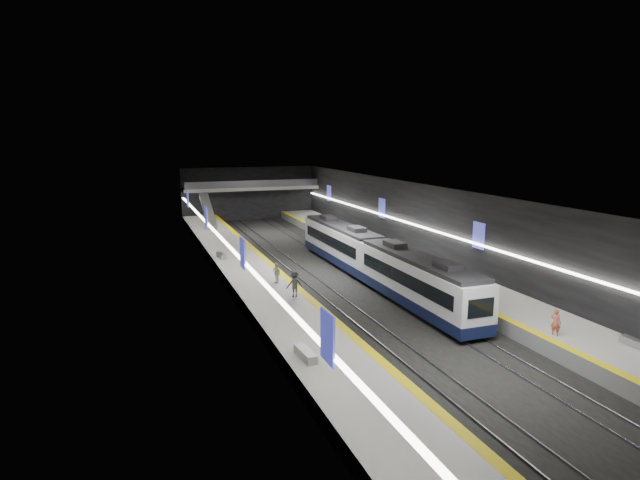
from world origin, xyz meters
name	(u,v)px	position (x,y,z in m)	size (l,w,h in m)	color
ground	(332,275)	(0.00, 0.00, 0.00)	(70.00, 70.00, 0.00)	black
ceiling	(333,189)	(0.00, 0.00, 8.00)	(20.00, 70.00, 0.04)	beige
wall_left	(222,240)	(-10.00, 0.00, 4.00)	(0.04, 70.00, 8.00)	black
wall_right	(428,226)	(10.00, 0.00, 4.00)	(0.04, 70.00, 8.00)	black
wall_back	(249,194)	(0.00, 35.00, 4.00)	(20.00, 0.04, 8.00)	black
platform_left	(252,277)	(-7.50, 0.00, 0.50)	(5.00, 70.00, 1.00)	slate
tile_surface_left	(252,271)	(-7.50, 0.00, 1.01)	(5.00, 70.00, 0.02)	#B7B7B2
tactile_strip_left	(277,269)	(-5.30, 0.00, 1.02)	(0.60, 70.00, 0.02)	yellow
platform_right	(405,263)	(7.50, 0.00, 0.50)	(5.00, 70.00, 1.00)	slate
tile_surface_right	(405,258)	(7.50, 0.00, 1.01)	(5.00, 70.00, 0.02)	#B7B7B2
tactile_strip_right	(384,260)	(5.30, 0.00, 1.02)	(0.60, 70.00, 0.02)	yellow
rails	(332,274)	(0.00, 0.00, 0.06)	(6.52, 70.00, 0.12)	gray
train	(374,258)	(2.50, -3.57, 2.20)	(2.69, 30.04, 3.60)	#10173B
ad_posters	(329,225)	(0.00, 1.00, 4.50)	(19.94, 53.50, 2.20)	#4046C2
cove_light_left	(225,242)	(-9.80, 0.00, 3.80)	(0.25, 68.60, 0.12)	white
cove_light_right	(427,228)	(9.80, 0.00, 3.80)	(0.25, 68.60, 0.12)	white
mezzanine_bridge	(252,188)	(0.00, 32.93, 5.04)	(20.00, 3.00, 1.50)	gray
escalator	(208,211)	(-7.50, 26.00, 2.90)	(1.20, 8.00, 0.60)	#99999E
bench_left_near	(305,354)	(-8.95, -19.14, 1.25)	(0.57, 2.06, 0.50)	#99999E
bench_left_far	(221,256)	(-9.14, 6.19, 1.23)	(0.52, 1.86, 0.46)	#99999E
bench_right_near	(635,343)	(9.00, -23.89, 1.21)	(0.49, 1.75, 0.43)	#99999E
bench_right_far	(375,239)	(8.69, 9.14, 1.21)	(0.47, 1.68, 0.41)	#99999E
passenger_right_a	(556,322)	(6.04, -20.99, 1.81)	(0.59, 0.39, 1.62)	#C55849
passenger_left_a	(276,273)	(-6.49, -4.32, 1.83)	(0.98, 0.41, 1.67)	beige
passenger_left_b	(295,284)	(-6.21, -8.36, 1.97)	(1.25, 0.72, 1.94)	#3F4147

